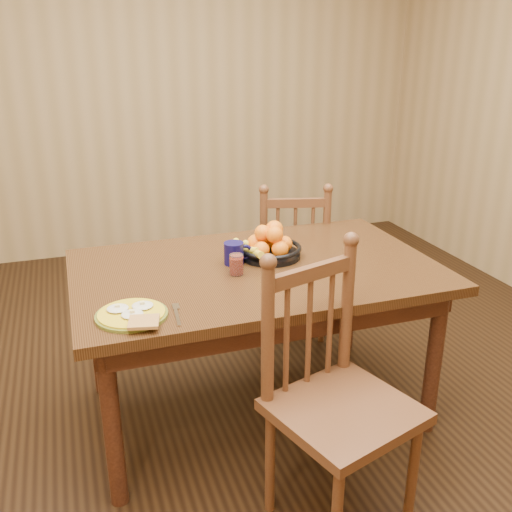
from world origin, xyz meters
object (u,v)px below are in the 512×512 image
object	(u,v)px
breakfast_plate	(132,314)
chair_far	(291,263)
chair_near	(336,400)
dining_table	(256,284)
coffee_mug	(235,253)
fruit_bowl	(269,246)

from	to	relation	value
breakfast_plate	chair_far	bearing A→B (deg)	44.10
chair_near	breakfast_plate	distance (m)	0.79
dining_table	chair_near	distance (m)	0.72
chair_far	chair_near	world-z (taller)	chair_near
chair_far	coffee_mug	distance (m)	0.88
breakfast_plate	fruit_bowl	size ratio (longest dim) A/B	0.92
breakfast_plate	fruit_bowl	distance (m)	0.80
breakfast_plate	coffee_mug	xyz separation A→B (m)	(0.51, 0.39, 0.04)
coffee_mug	chair_far	bearing A→B (deg)	49.33
chair_far	coffee_mug	bearing A→B (deg)	64.25
chair_near	coffee_mug	bearing A→B (deg)	83.23
coffee_mug	fruit_bowl	bearing A→B (deg)	9.16
dining_table	breakfast_plate	xyz separation A→B (m)	(-0.59, -0.32, 0.10)
chair_near	chair_far	bearing A→B (deg)	57.10
chair_far	dining_table	bearing A→B (deg)	71.41
dining_table	coffee_mug	size ratio (longest dim) A/B	11.98
coffee_mug	breakfast_plate	bearing A→B (deg)	-142.53
coffee_mug	fruit_bowl	distance (m)	0.18
dining_table	chair_near	xyz separation A→B (m)	(0.06, -0.70, -0.17)
dining_table	coffee_mug	bearing A→B (deg)	140.72
chair_far	coffee_mug	world-z (taller)	chair_far
chair_near	breakfast_plate	size ratio (longest dim) A/B	3.42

